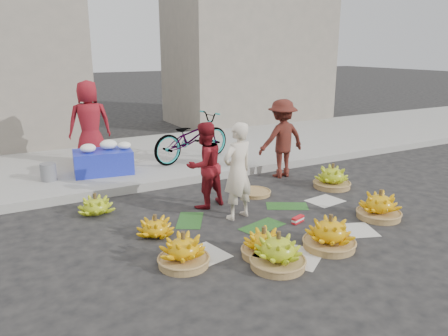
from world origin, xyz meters
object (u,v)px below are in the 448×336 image
banana_bunch_0 (183,251)px  flower_table (104,160)px  vendor_cream (238,171)px  bicycle (192,137)px  banana_bunch_4 (379,206)px

banana_bunch_0 → flower_table: size_ratio=0.56×
banana_bunch_0 → vendor_cream: (1.29, 0.97, 0.54)m
banana_bunch_0 → bicycle: bicycle is taller
banana_bunch_0 → vendor_cream: size_ratio=0.45×
banana_bunch_0 → vendor_cream: bearing=37.2°
bicycle → flower_table: bearing=79.5°
flower_table → vendor_cream: bearing=-59.1°
vendor_cream → banana_bunch_4: bearing=138.6°
vendor_cream → bicycle: size_ratio=0.76×
bicycle → banana_bunch_0: bearing=140.9°
banana_bunch_0 → banana_bunch_4: banana_bunch_4 is taller
banana_bunch_0 → bicycle: bearing=64.2°
vendor_cream → bicycle: vendor_cream is taller
banana_bunch_0 → flower_table: (0.04, 3.88, 0.20)m
banana_bunch_4 → vendor_cream: size_ratio=0.44×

